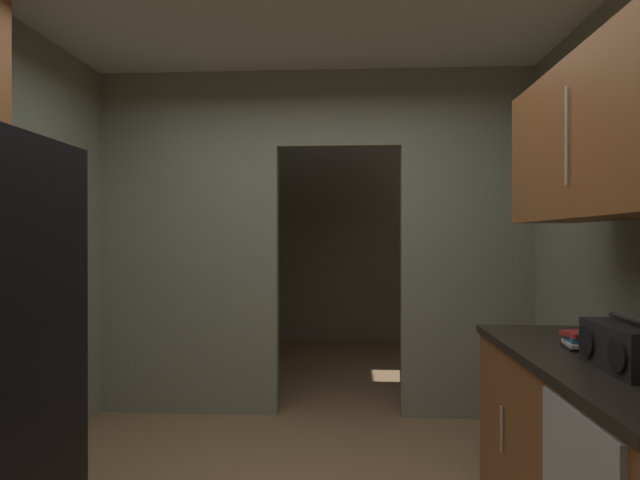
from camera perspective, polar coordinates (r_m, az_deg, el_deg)
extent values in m
cube|color=gray|center=(4.32, -13.87, -0.32)|extent=(1.41, 0.12, 2.69)
cube|color=gray|center=(4.23, 15.53, -0.33)|extent=(1.01, 0.12, 2.69)
cube|color=gray|center=(4.26, 2.05, 13.96)|extent=(0.97, 0.12, 0.59)
cube|color=gray|center=(7.17, 0.95, -0.12)|extent=(3.38, 0.10, 2.69)
cube|color=gray|center=(5.97, -15.59, -0.19)|extent=(0.10, 3.03, 2.69)
cube|color=gray|center=(5.81, 16.72, -0.20)|extent=(0.10, 3.03, 2.69)
cube|color=brown|center=(2.62, 29.05, -21.30)|extent=(0.64, 1.69, 0.85)
cube|color=black|center=(2.49, 29.07, -11.70)|extent=(0.68, 1.69, 0.04)
cylinder|color=#B7BABC|center=(2.82, 19.07, -18.78)|extent=(0.01, 0.01, 0.22)
cube|color=brown|center=(2.47, 29.10, 9.89)|extent=(0.34, 1.52, 0.67)
cylinder|color=#B7BABC|center=(2.40, 25.12, 10.19)|extent=(0.01, 0.01, 0.40)
cube|color=black|center=(2.29, 30.49, -10.05)|extent=(0.19, 0.40, 0.17)
cylinder|color=#262626|center=(2.27, 30.50, -7.42)|extent=(0.02, 0.28, 0.02)
cylinder|color=black|center=(2.14, 29.48, -10.77)|extent=(0.01, 0.12, 0.12)
cylinder|color=black|center=(2.35, 26.87, -9.77)|extent=(0.01, 0.12, 0.12)
cube|color=black|center=(2.64, 26.37, -10.40)|extent=(0.14, 0.15, 0.01)
cube|color=beige|center=(2.63, 26.15, -10.08)|extent=(0.12, 0.17, 0.02)
cube|color=#2D609E|center=(2.63, 26.26, -9.63)|extent=(0.11, 0.14, 0.02)
cube|color=red|center=(2.63, 26.11, -9.13)|extent=(0.12, 0.14, 0.02)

